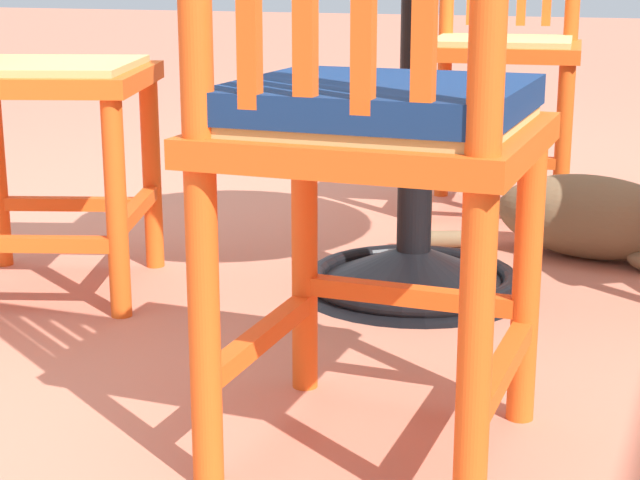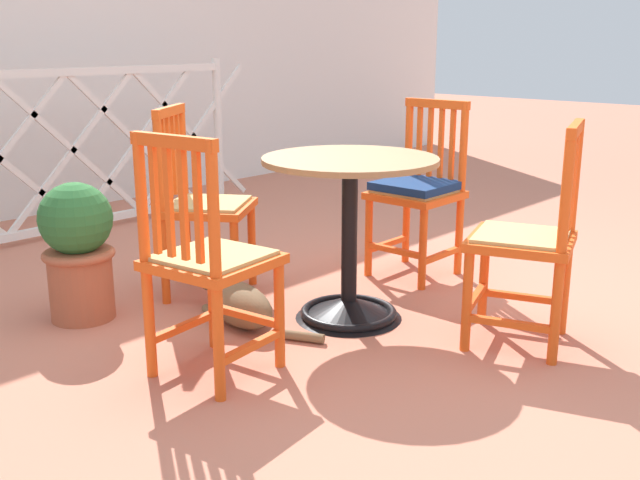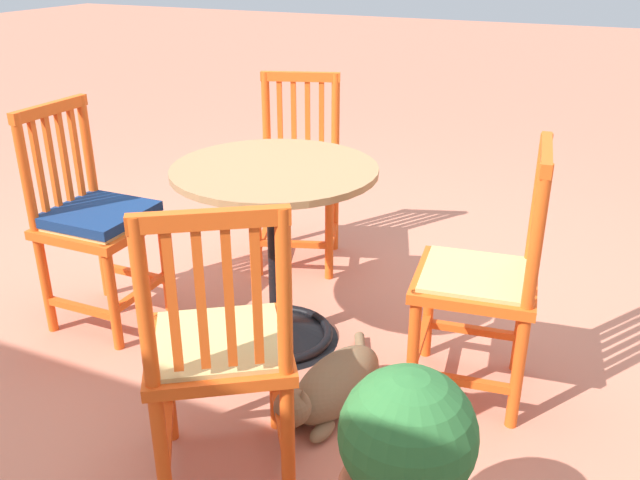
{
  "view_description": "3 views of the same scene",
  "coord_description": "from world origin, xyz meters",
  "px_view_note": "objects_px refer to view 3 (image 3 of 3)",
  "views": [
    {
      "loc": [
        1.93,
        0.77,
        0.65
      ],
      "look_at": [
        0.14,
        0.07,
        0.14
      ],
      "focal_mm": 58.57,
      "sensor_mm": 36.0,
      "label": 1
    },
    {
      "loc": [
        -2.48,
        -1.84,
        1.22
      ],
      "look_at": [
        -0.15,
        0.28,
        0.37
      ],
      "focal_mm": 42.11,
      "sensor_mm": 36.0,
      "label": 2
    },
    {
      "loc": [
        -1.18,
        2.28,
        1.48
      ],
      "look_at": [
        -0.18,
        0.11,
        0.43
      ],
      "focal_mm": 38.13,
      "sensor_mm": 36.0,
      "label": 3
    }
  ],
  "objects_px": {
    "orange_chair_by_planter": "(298,177)",
    "terracotta_planter": "(405,480)",
    "tabby_cat": "(331,388)",
    "orange_chair_tucked_in": "(219,353)",
    "orange_chair_at_corner": "(96,221)",
    "orange_chair_facing_out": "(484,281)",
    "cafe_table": "(278,276)"
  },
  "relations": [
    {
      "from": "orange_chair_by_planter",
      "to": "orange_chair_at_corner",
      "type": "distance_m",
      "value": 0.99
    },
    {
      "from": "orange_chair_at_corner",
      "to": "orange_chair_by_planter",
      "type": "bearing_deg",
      "value": -118.58
    },
    {
      "from": "tabby_cat",
      "to": "orange_chair_tucked_in",
      "type": "bearing_deg",
      "value": 68.18
    },
    {
      "from": "cafe_table",
      "to": "terracotta_planter",
      "type": "relative_size",
      "value": 1.23
    },
    {
      "from": "orange_chair_by_planter",
      "to": "terracotta_planter",
      "type": "xyz_separation_m",
      "value": [
        -1.07,
        1.6,
        -0.11
      ]
    },
    {
      "from": "orange_chair_by_planter",
      "to": "terracotta_planter",
      "type": "distance_m",
      "value": 1.92
    },
    {
      "from": "orange_chair_by_planter",
      "to": "tabby_cat",
      "type": "xyz_separation_m",
      "value": [
        -0.64,
        1.05,
        -0.34
      ]
    },
    {
      "from": "terracotta_planter",
      "to": "orange_chair_by_planter",
      "type": "bearing_deg",
      "value": -56.15
    },
    {
      "from": "terracotta_planter",
      "to": "orange_chair_tucked_in",
      "type": "bearing_deg",
      "value": -13.22
    },
    {
      "from": "orange_chair_at_corner",
      "to": "cafe_table",
      "type": "bearing_deg",
      "value": -167.95
    },
    {
      "from": "tabby_cat",
      "to": "terracotta_planter",
      "type": "height_order",
      "value": "terracotta_planter"
    },
    {
      "from": "orange_chair_at_corner",
      "to": "terracotta_planter",
      "type": "bearing_deg",
      "value": 154.9
    },
    {
      "from": "cafe_table",
      "to": "tabby_cat",
      "type": "xyz_separation_m",
      "value": [
        -0.38,
        0.34,
        -0.19
      ]
    },
    {
      "from": "orange_chair_facing_out",
      "to": "orange_chair_tucked_in",
      "type": "xyz_separation_m",
      "value": [
        0.57,
        0.74,
        0.0
      ]
    },
    {
      "from": "tabby_cat",
      "to": "orange_chair_facing_out",
      "type": "bearing_deg",
      "value": -140.96
    },
    {
      "from": "cafe_table",
      "to": "orange_chair_facing_out",
      "type": "xyz_separation_m",
      "value": [
        -0.79,
        0.0,
        0.15
      ]
    },
    {
      "from": "orange_chair_tucked_in",
      "to": "tabby_cat",
      "type": "distance_m",
      "value": 0.55
    },
    {
      "from": "cafe_table",
      "to": "orange_chair_at_corner",
      "type": "bearing_deg",
      "value": 12.05
    },
    {
      "from": "orange_chair_tucked_in",
      "to": "tabby_cat",
      "type": "bearing_deg",
      "value": -111.82
    },
    {
      "from": "tabby_cat",
      "to": "orange_chair_by_planter",
      "type": "bearing_deg",
      "value": -58.61
    },
    {
      "from": "orange_chair_by_planter",
      "to": "orange_chair_tucked_in",
      "type": "distance_m",
      "value": 1.53
    },
    {
      "from": "orange_chair_facing_out",
      "to": "orange_chair_by_planter",
      "type": "distance_m",
      "value": 1.28
    },
    {
      "from": "orange_chair_by_planter",
      "to": "terracotta_planter",
      "type": "height_order",
      "value": "orange_chair_by_planter"
    },
    {
      "from": "orange_chair_facing_out",
      "to": "orange_chair_tucked_in",
      "type": "distance_m",
      "value": 0.94
    },
    {
      "from": "orange_chair_at_corner",
      "to": "tabby_cat",
      "type": "height_order",
      "value": "orange_chair_at_corner"
    },
    {
      "from": "orange_chair_at_corner",
      "to": "tabby_cat",
      "type": "xyz_separation_m",
      "value": [
        -1.12,
        0.18,
        -0.35
      ]
    },
    {
      "from": "cafe_table",
      "to": "orange_chair_facing_out",
      "type": "relative_size",
      "value": 0.83
    },
    {
      "from": "orange_chair_tucked_in",
      "to": "terracotta_planter",
      "type": "relative_size",
      "value": 1.47
    },
    {
      "from": "orange_chair_facing_out",
      "to": "orange_chair_tucked_in",
      "type": "height_order",
      "value": "same"
    },
    {
      "from": "orange_chair_at_corner",
      "to": "terracotta_planter",
      "type": "relative_size",
      "value": 1.47
    },
    {
      "from": "tabby_cat",
      "to": "orange_chair_at_corner",
      "type": "bearing_deg",
      "value": -9.21
    },
    {
      "from": "cafe_table",
      "to": "orange_chair_by_planter",
      "type": "xyz_separation_m",
      "value": [
        0.26,
        -0.71,
        0.15
      ]
    }
  ]
}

